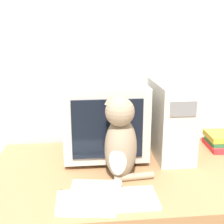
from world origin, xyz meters
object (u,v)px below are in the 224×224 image
keyboard (107,200)px  book_stack (219,141)px  crt_monitor (105,119)px  pen (73,194)px  computer_tower (170,119)px  cat (121,142)px

keyboard → book_stack: (0.72, 0.52, 0.03)m
crt_monitor → pen: 0.49m
computer_tower → keyboard: 0.64m
keyboard → cat: 0.28m
cat → computer_tower: bearing=56.6°
keyboard → cat: bearing=68.1°
crt_monitor → computer_tower: size_ratio=1.06×
keyboard → pen: (-0.14, 0.07, -0.01)m
computer_tower → cat: size_ratio=1.00×
keyboard → cat: size_ratio=1.02×
cat → book_stack: cat is taller
keyboard → computer_tower: bearing=49.5°
crt_monitor → keyboard: (-0.03, -0.48, -0.20)m
computer_tower → pen: 0.70m
keyboard → cat: (0.08, 0.20, 0.18)m
book_stack → cat: bearing=-153.8°
cat → pen: (-0.23, -0.13, -0.18)m
computer_tower → pen: size_ratio=3.44×
keyboard → pen: size_ratio=3.49×
cat → pen: bearing=-132.2°
computer_tower → cat: (-0.31, -0.26, -0.02)m
crt_monitor → pen: crt_monitor is taller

